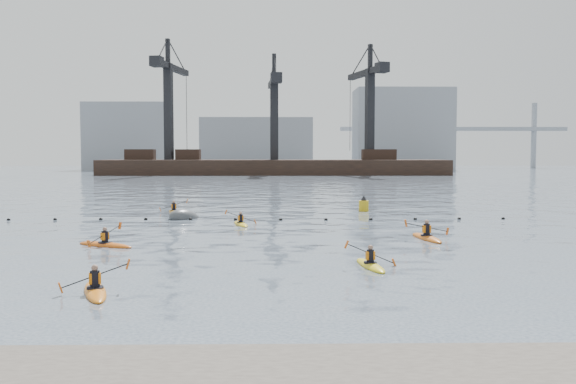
# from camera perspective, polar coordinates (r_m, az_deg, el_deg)

# --- Properties ---
(ground) EXTENTS (400.00, 400.00, 0.00)m
(ground) POSITION_cam_1_polar(r_m,az_deg,el_deg) (18.38, -3.58, -10.29)
(ground) COLOR #384152
(ground) RESTS_ON ground
(float_line) EXTENTS (33.24, 0.73, 0.24)m
(float_line) POSITION_cam_1_polar(r_m,az_deg,el_deg) (40.61, -2.81, -2.58)
(float_line) COLOR black
(float_line) RESTS_ON ground
(barge_pier) EXTENTS (72.00, 19.30, 29.50)m
(barge_pier) POSITION_cam_1_polar(r_m,az_deg,el_deg) (127.84, -1.39, 2.49)
(barge_pier) COLOR black
(barge_pier) RESTS_ON ground
(skyline) EXTENTS (141.00, 28.00, 22.00)m
(skyline) POSITION_cam_1_polar(r_m,az_deg,el_deg) (168.17, -0.44, 5.27)
(skyline) COLOR gray
(skyline) RESTS_ON ground
(kayaker_0) EXTENTS (2.11, 3.24, 1.15)m
(kayaker_0) POSITION_cam_1_polar(r_m,az_deg,el_deg) (20.47, -17.60, -8.73)
(kayaker_0) COLOR orange
(kayaker_0) RESTS_ON ground
(kayaker_1) EXTENTS (2.10, 3.10, 1.18)m
(kayaker_1) POSITION_cam_1_polar(r_m,az_deg,el_deg) (24.14, 7.71, -6.73)
(kayaker_1) COLOR gold
(kayaker_1) RESTS_ON ground
(kayaker_2) EXTENTS (3.18, 2.09, 1.16)m
(kayaker_2) POSITION_cam_1_polar(r_m,az_deg,el_deg) (30.45, -16.75, -4.68)
(kayaker_2) COLOR #C95612
(kayaker_2) RESTS_ON ground
(kayaker_3) EXTENTS (1.96, 2.94, 1.09)m
(kayaker_3) POSITION_cam_1_polar(r_m,az_deg,el_deg) (37.90, -4.45, -2.95)
(kayaker_3) COLOR yellow
(kayaker_3) RESTS_ON ground
(kayaker_4) EXTENTS (2.40, 3.62, 1.17)m
(kayaker_4) POSITION_cam_1_polar(r_m,az_deg,el_deg) (32.36, 12.84, -4.12)
(kayaker_4) COLOR #C45A12
(kayaker_4) RESTS_ON ground
(kayaker_5) EXTENTS (2.11, 3.20, 1.12)m
(kayaker_5) POSITION_cam_1_polar(r_m,az_deg,el_deg) (46.49, -10.64, -1.77)
(kayaker_5) COLOR orange
(kayaker_5) RESTS_ON ground
(mooring_buoy) EXTENTS (2.84, 3.02, 1.74)m
(mooring_buoy) POSITION_cam_1_polar(r_m,az_deg,el_deg) (42.03, -9.67, -2.46)
(mooring_buoy) COLOR #3F4244
(mooring_buoy) RESTS_ON ground
(nav_buoy) EXTENTS (0.75, 0.75, 1.37)m
(nav_buoy) POSITION_cam_1_polar(r_m,az_deg,el_deg) (47.13, 7.10, -1.28)
(nav_buoy) COLOR #B8A212
(nav_buoy) RESTS_ON ground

